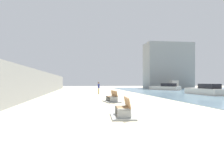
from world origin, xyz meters
TOP-DOWN VIEW (x-y plane):
  - ground_plane at (0.00, 18.00)m, footprint 120.00×120.00m
  - seawall at (-7.50, 18.00)m, footprint 0.80×64.00m
  - bench_near at (-0.50, 1.45)m, footprint 1.26×2.18m
  - bench_far at (0.11, 9.36)m, footprint 1.38×2.23m
  - person_walking at (-0.04, 20.87)m, footprint 0.24×0.52m
  - boat_far_right at (13.76, 17.78)m, footprint 2.19×6.96m
  - boat_far_left at (19.14, 39.68)m, footprint 3.22×6.29m
  - boat_nearest at (14.79, 33.93)m, footprint 5.05×6.76m
  - harbor_building at (20.43, 46.00)m, footprint 12.00×6.00m

SIDE VIEW (x-z plane):
  - ground_plane at x=0.00m, z-range 0.00..0.00m
  - bench_near at x=-0.50m, z-range -0.26..0.72m
  - bench_far at x=0.11m, z-range -0.26..0.72m
  - boat_nearest at x=14.79m, z-range -0.14..1.25m
  - boat_far_right at x=13.76m, z-range -0.13..1.29m
  - boat_far_left at x=19.14m, z-range -0.24..1.74m
  - person_walking at x=-0.04m, z-range 0.14..1.83m
  - seawall at x=-7.50m, z-range 0.00..3.04m
  - harbor_building at x=20.43m, z-range 0.00..11.82m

